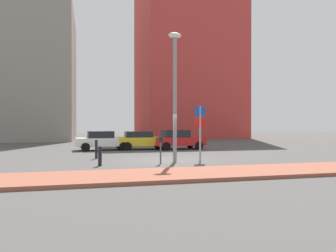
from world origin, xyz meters
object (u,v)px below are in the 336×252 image
(parking_sign_post, at_px, (200,126))
(street_lamp, at_px, (175,86))
(parked_car_yellow, at_px, (142,140))
(traffic_bollard_mid, at_px, (96,149))
(parked_car_red, at_px, (178,139))
(parking_meter, at_px, (161,146))
(traffic_bollard_near, at_px, (100,156))
(parked_car_white, at_px, (103,140))

(parking_sign_post, relative_size, street_lamp, 0.44)
(parked_car_yellow, relative_size, traffic_bollard_mid, 3.62)
(parked_car_red, relative_size, parking_sign_post, 1.38)
(parking_sign_post, distance_m, parking_meter, 2.61)
(parked_car_yellow, distance_m, traffic_bollard_near, 10.14)
(parking_sign_post, relative_size, traffic_bollard_near, 3.22)
(parked_car_white, xyz_separation_m, street_lamp, (3.32, -8.86, 3.27))
(parked_car_red, xyz_separation_m, traffic_bollard_mid, (-6.52, -5.66, -0.24))
(parked_car_yellow, bearing_deg, parked_car_red, -9.94)
(parked_car_white, xyz_separation_m, parking_sign_post, (4.78, -8.74, 1.13))
(parked_car_white, relative_size, parked_car_yellow, 1.06)
(parked_car_white, xyz_separation_m, parking_meter, (2.44, -9.34, 0.13))
(parked_car_red, relative_size, traffic_bollard_near, 4.45)
(parked_car_yellow, relative_size, parking_sign_post, 1.32)
(parking_meter, relative_size, street_lamp, 0.20)
(parked_car_yellow, bearing_deg, parking_sign_post, -78.88)
(parked_car_yellow, xyz_separation_m, traffic_bollard_near, (-3.63, -9.46, -0.30))
(parked_car_yellow, height_order, parking_sign_post, parking_sign_post)
(parked_car_red, xyz_separation_m, parking_sign_post, (-1.09, -8.23, 1.10))
(parked_car_red, xyz_separation_m, street_lamp, (-2.55, -8.36, 3.24))
(street_lamp, relative_size, traffic_bollard_near, 7.33)
(parked_car_yellow, height_order, parked_car_red, parked_car_red)
(street_lamp, bearing_deg, traffic_bollard_near, -171.03)
(parking_meter, xyz_separation_m, traffic_bollard_near, (-3.01, -0.13, -0.42))
(parking_meter, height_order, traffic_bollard_mid, parking_meter)
(parking_sign_post, distance_m, traffic_bollard_mid, 6.16)
(street_lamp, xyz_separation_m, traffic_bollard_mid, (-3.97, 2.70, -3.48))
(parked_car_red, bearing_deg, traffic_bollard_near, -125.66)
(street_lamp, bearing_deg, traffic_bollard_mid, 145.76)
(parked_car_white, distance_m, street_lamp, 10.01)
(parked_car_white, distance_m, parking_sign_post, 10.02)
(parked_car_yellow, height_order, parking_meter, parked_car_yellow)
(parked_car_white, bearing_deg, parking_meter, -75.36)
(parked_car_white, height_order, traffic_bollard_near, parked_car_white)
(street_lamp, relative_size, traffic_bollard_mid, 6.23)
(parked_car_white, bearing_deg, street_lamp, -69.46)
(traffic_bollard_near, bearing_deg, parked_car_red, 54.34)
(parked_car_yellow, distance_m, traffic_bollard_mid, 7.18)
(parking_sign_post, xyz_separation_m, parking_meter, (-2.34, -0.60, -1.00))
(parked_car_white, distance_m, traffic_bollard_near, 9.50)
(parked_car_yellow, relative_size, parking_meter, 2.90)
(parked_car_red, distance_m, parking_meter, 9.48)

